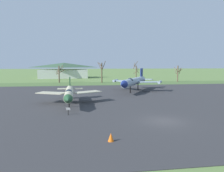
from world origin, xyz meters
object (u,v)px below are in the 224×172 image
at_px(jet_fighter_front_left, 134,81).
at_px(traffic_cone, 111,137).
at_px(info_placard_rear_center, 68,111).
at_px(jet_fighter_rear_center, 69,93).
at_px(visitor_building, 64,70).

xyz_separation_m(jet_fighter_front_left, traffic_cone, (-9.30, -29.65, -2.07)).
bearing_deg(info_placard_rear_center, traffic_cone, -65.91).
relative_size(jet_fighter_rear_center, info_placard_rear_center, 13.45).
distance_m(jet_fighter_front_left, visitor_building, 57.23).
bearing_deg(visitor_building, jet_fighter_rear_center, -83.64).
distance_m(info_placard_rear_center, visitor_building, 73.97).
height_order(jet_fighter_front_left, traffic_cone, jet_fighter_front_left).
distance_m(jet_fighter_rear_center, info_placard_rear_center, 7.06).
bearing_deg(traffic_cone, jet_fighter_front_left, 72.59).
height_order(info_placard_rear_center, visitor_building, visitor_building).
xyz_separation_m(jet_fighter_rear_center, visitor_building, (-7.42, 66.57, 1.65)).
height_order(jet_fighter_front_left, info_placard_rear_center, jet_fighter_front_left).
bearing_deg(traffic_cone, visitor_building, 98.19).
distance_m(jet_fighter_front_left, jet_fighter_rear_center, 19.26).
bearing_deg(jet_fighter_front_left, jet_fighter_rear_center, -135.75).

